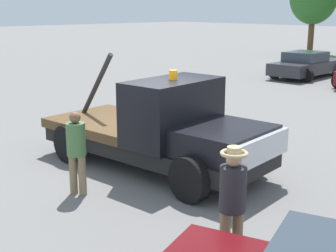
# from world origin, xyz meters

# --- Properties ---
(ground_plane) EXTENTS (160.00, 160.00, 0.00)m
(ground_plane) POSITION_xyz_m (0.00, 0.00, 0.00)
(ground_plane) COLOR slate
(tow_truck) EXTENTS (5.70, 2.73, 2.51)m
(tow_truck) POSITION_xyz_m (0.33, 0.03, 0.90)
(tow_truck) COLOR black
(tow_truck) RESTS_ON ground
(person_near_truck) EXTENTS (0.39, 0.39, 1.74)m
(person_near_truck) POSITION_xyz_m (3.89, -1.99, 1.02)
(person_near_truck) COLOR #847051
(person_near_truck) RESTS_ON ground
(person_at_hood) EXTENTS (0.37, 0.37, 1.65)m
(person_at_hood) POSITION_xyz_m (0.23, -2.15, 0.95)
(person_at_hood) COLOR #847051
(person_at_hood) RESTS_ON ground
(parked_car_charcoal) EXTENTS (2.59, 4.95, 1.34)m
(parked_car_charcoal) POSITION_xyz_m (-5.09, 15.24, 0.65)
(parked_car_charcoal) COLOR #2D2D33
(parked_car_charcoal) RESTS_ON ground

